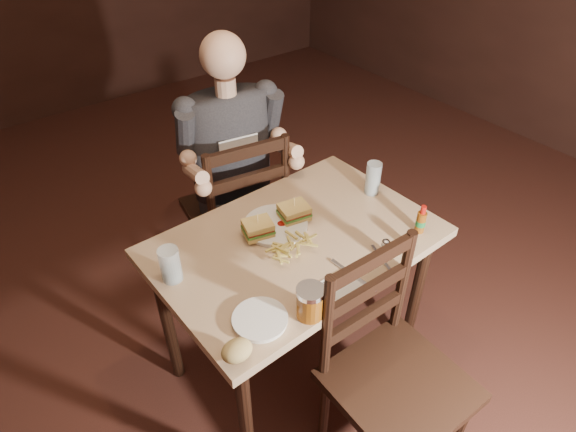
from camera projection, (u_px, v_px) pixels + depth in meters
room_shell at (295, 99)px, 1.37m from camera, size 7.00×7.00×7.00m
main_table at (296, 256)px, 1.91m from camera, size 1.10×0.75×0.77m
chair_far at (235, 211)px, 2.45m from camera, size 0.53×0.56×0.98m
chair_near at (399, 385)px, 1.68m from camera, size 0.45×0.49×0.95m
diner at (232, 135)px, 2.14m from camera, size 0.57×0.48×0.89m
dinner_plate at (276, 226)px, 1.90m from camera, size 0.25×0.25×0.01m
sandwich_left at (258, 225)px, 1.82m from camera, size 0.13×0.11×0.10m
sandwich_right at (294, 208)px, 1.90m from camera, size 0.13×0.11×0.10m
fries_pile at (291, 244)px, 1.78m from camera, size 0.23×0.17×0.04m
ketchup_dollop at (282, 224)px, 1.89m from camera, size 0.04×0.04×0.01m
glass_left at (170, 265)px, 1.64m from camera, size 0.07×0.07×0.13m
glass_right at (373, 178)px, 2.05m from camera, size 0.07×0.07×0.15m
hot_sauce at (421, 219)px, 1.85m from camera, size 0.04×0.04×0.12m
salt_shaker at (385, 247)px, 1.77m from camera, size 0.03×0.03×0.06m
pepper_shaker at (411, 241)px, 1.79m from camera, size 0.04×0.04×0.07m
syrup_dispenser at (310, 302)px, 1.52m from camera, size 0.10×0.10×0.12m
napkin at (342, 289)px, 1.64m from camera, size 0.15×0.14×0.00m
knife at (353, 275)px, 1.69m from camera, size 0.03×0.21×0.01m
fork at (381, 258)px, 1.76m from camera, size 0.06×0.14×0.00m
side_plate at (260, 320)px, 1.53m from camera, size 0.18×0.18×0.01m
bread_roll at (237, 351)px, 1.40m from camera, size 0.10×0.08×0.06m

